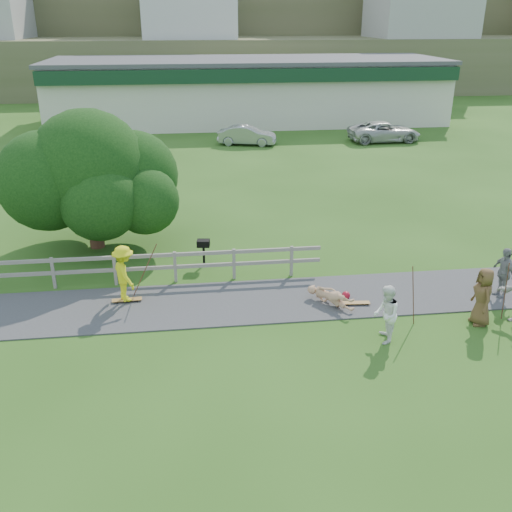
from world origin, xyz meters
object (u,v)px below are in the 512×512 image
object	(u,v)px
spectator_c	(483,297)
bbq	(204,253)
car_white	(384,132)
tree	(92,194)
skater_fallen	(331,297)
skater_rider	(125,276)
spectator_b	(504,273)
car_silver	(247,135)
spectator_a	(386,314)

from	to	relation	value
spectator_c	bbq	world-z (taller)	spectator_c
car_white	tree	bearing A→B (deg)	133.39
bbq	skater_fallen	bearing A→B (deg)	-35.73
skater_rider	spectator_c	bearing A→B (deg)	-129.43
tree	spectator_b	bearing A→B (deg)	-24.00
spectator_b	skater_fallen	bearing A→B (deg)	-96.64
skater_fallen	bbq	distance (m)	5.25
spectator_c	spectator_b	bearing A→B (deg)	139.36
car_silver	bbq	size ratio (longest dim) A/B	4.09
skater_rider	car_white	size ratio (longest dim) A/B	0.36
spectator_b	tree	xyz separation A→B (m)	(-13.49, 6.01, 1.31)
spectator_a	spectator_b	bearing A→B (deg)	128.03
car_silver	bbq	distance (m)	20.95
skater_rider	bbq	xyz separation A→B (m)	(2.55, 2.62, -0.42)
car_white	skater_rider	bearing A→B (deg)	142.67
car_silver	skater_fallen	bearing A→B (deg)	-165.09
car_silver	tree	xyz separation A→B (m)	(-7.92, -18.27, 1.49)
car_silver	spectator_c	bearing A→B (deg)	-156.11
skater_fallen	car_silver	world-z (taller)	car_silver
car_silver	car_white	xyz separation A→B (m)	(9.89, -0.11, 0.05)
skater_rider	spectator_a	world-z (taller)	skater_rider
skater_fallen	bbq	xyz separation A→B (m)	(-3.80, 3.62, 0.19)
skater_rider	car_silver	distance (m)	24.08
skater_rider	bbq	size ratio (longest dim) A/B	1.85
spectator_a	car_white	bearing A→B (deg)	174.02
spectator_a	bbq	size ratio (longest dim) A/B	1.70
spectator_a	car_white	xyz separation A→B (m)	(8.96, 26.35, -0.13)
car_silver	bbq	world-z (taller)	car_silver
bbq	car_white	bearing A→B (deg)	64.03
tree	skater_rider	bearing A→B (deg)	-72.72
skater_rider	car_white	xyz separation A→B (m)	(16.28, 23.11, -0.20)
spectator_c	car_silver	size ratio (longest dim) A/B	0.44
skater_rider	skater_fallen	bearing A→B (deg)	-124.13
skater_rider	spectator_b	bearing A→B (deg)	-120.31
spectator_a	spectator_b	xyz separation A→B (m)	(4.63, 2.18, 0.01)
bbq	skater_rider	bearing A→B (deg)	-126.30
spectator_a	car_silver	size ratio (longest dim) A/B	0.42
skater_fallen	car_white	world-z (taller)	car_white
car_silver	car_white	bearing A→B (deg)	-75.63
skater_rider	car_silver	size ratio (longest dim) A/B	0.45
spectator_c	bbq	bearing A→B (deg)	-120.40
spectator_b	car_white	xyz separation A→B (m)	(4.33, 24.17, -0.13)
spectator_b	bbq	xyz separation A→B (m)	(-9.40, 3.69, -0.35)
skater_rider	car_silver	xyz separation A→B (m)	(6.39, 23.22, -0.25)
spectator_b	car_silver	world-z (taller)	spectator_b
spectator_a	bbq	world-z (taller)	spectator_a
car_silver	spectator_b	bearing A→B (deg)	-152.09
skater_fallen	tree	size ratio (longest dim) A/B	0.24
skater_fallen	spectator_c	xyz separation A→B (m)	(4.08, -1.64, 0.58)
spectator_b	bbq	size ratio (longest dim) A/B	1.71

